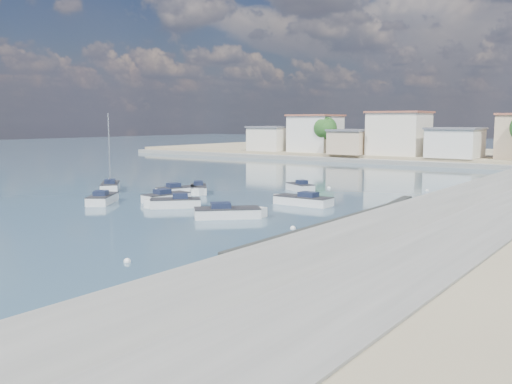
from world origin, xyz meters
TOP-DOWN VIEW (x-y plane):
  - ground at (0.00, 40.00)m, footprint 400.00×400.00m
  - seawall_walkway at (18.50, 13.00)m, footprint 5.00×90.00m
  - breakwater at (6.90, 12.69)m, footprint 2.00×31.02m
  - far_shore_land at (0.00, 92.00)m, footprint 160.00×40.00m
  - far_shore_quay at (0.00, 71.00)m, footprint 160.00×2.50m
  - motorboat_a at (-16.98, 7.76)m, footprint 4.43×5.14m
  - motorboat_b at (-12.54, 12.20)m, footprint 2.62×5.36m
  - motorboat_c at (-0.77, 18.00)m, footprint 6.17×2.16m
  - motorboat_d at (-9.41, 9.57)m, footprint 4.57×4.57m
  - motorboat_e at (-15.43, 16.77)m, footprint 3.15×4.92m
  - motorboat_f at (-6.67, 27.27)m, footprint 4.35×3.39m
  - motorboat_g at (-14.44, 18.78)m, footprint 4.26×4.41m
  - motorboat_h at (-1.58, 8.36)m, footprint 5.32×5.30m
  - sailboat at (-24.91, 15.23)m, footprint 5.46×5.31m
  - mooring_buoys at (4.94, 15.16)m, footprint 16.93×42.46m

SIDE VIEW (x-z plane):
  - ground at x=0.00m, z-range 0.00..0.00m
  - mooring_buoys at x=4.94m, z-range -0.15..0.25m
  - breakwater at x=6.90m, z-range 0.00..0.35m
  - motorboat_d at x=-9.41m, z-range -0.36..1.12m
  - motorboat_b at x=-12.54m, z-range -0.36..1.12m
  - motorboat_f at x=-6.67m, z-range -0.36..1.12m
  - motorboat_e at x=-15.43m, z-range -0.36..1.12m
  - motorboat_h at x=-1.58m, z-range -0.36..1.12m
  - motorboat_a at x=-16.98m, z-range -0.36..1.12m
  - motorboat_c at x=-0.77m, z-range -0.36..1.12m
  - motorboat_g at x=-14.44m, z-range -0.36..1.12m
  - far_shore_quay at x=0.00m, z-range 0.00..0.80m
  - sailboat at x=-24.91m, z-range -4.08..4.92m
  - far_shore_land at x=0.00m, z-range 0.00..1.40m
  - seawall_walkway at x=18.50m, z-range 0.00..1.80m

